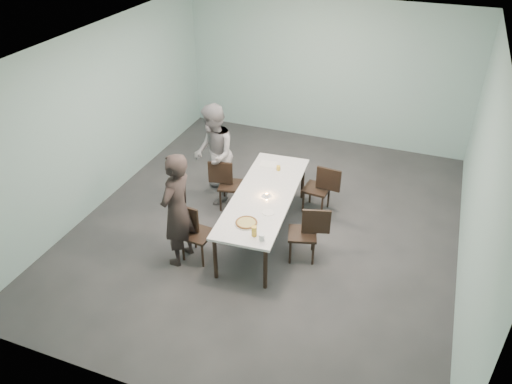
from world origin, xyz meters
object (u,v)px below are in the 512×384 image
(chair_near_left, at_px, (193,229))
(side_plate, at_px, (268,213))
(pizza, at_px, (246,223))
(tealight, at_px, (267,195))
(chair_far_left, at_px, (227,182))
(diner_far, at_px, (214,154))
(table, at_px, (264,197))
(chair_far_right, at_px, (322,186))
(beer_glass, at_px, (254,231))
(chair_near_right, at_px, (308,230))
(water_tumbler, at_px, (262,237))
(diner_near, at_px, (177,210))
(amber_tumbler, at_px, (278,168))

(chair_near_left, bearing_deg, side_plate, 29.20)
(pizza, xyz_separation_m, tealight, (0.02, 0.78, 0.00))
(chair_far_left, height_order, diner_far, diner_far)
(table, xyz_separation_m, chair_far_right, (0.69, 0.94, -0.19))
(diner_far, xyz_separation_m, beer_glass, (1.40, -1.71, -0.07))
(chair_near_right, bearing_deg, chair_near_left, 3.41)
(chair_near_left, distance_m, water_tumbler, 1.21)
(diner_far, relative_size, beer_glass, 11.88)
(chair_far_right, distance_m, diner_near, 2.61)
(amber_tumbler, bearing_deg, water_tumbler, -78.21)
(pizza, xyz_separation_m, amber_tumbler, (-0.06, 1.61, 0.02))
(table, distance_m, diner_far, 1.37)
(diner_near, xyz_separation_m, diner_far, (-0.22, 1.72, -0.01))
(pizza, distance_m, side_plate, 0.42)
(chair_near_right, distance_m, tealight, 0.87)
(chair_far_left, xyz_separation_m, water_tumbler, (1.22, -1.60, 0.29))
(table, height_order, chair_far_right, chair_far_right)
(chair_near_left, relative_size, side_plate, 4.83)
(amber_tumbler, bearing_deg, chair_near_left, -114.20)
(chair_near_right, bearing_deg, diner_near, 5.86)
(chair_near_right, bearing_deg, table, -38.28)
(chair_near_left, relative_size, water_tumbler, 9.67)
(side_plate, bearing_deg, diner_near, -153.14)
(table, height_order, diner_near, diner_near)
(chair_far_right, distance_m, side_plate, 1.49)
(chair_far_right, relative_size, amber_tumbler, 10.88)
(side_plate, distance_m, tealight, 0.45)
(diner_near, height_order, pizza, diner_near)
(chair_far_left, relative_size, diner_far, 0.49)
(chair_near_right, xyz_separation_m, side_plate, (-0.59, -0.12, 0.25))
(chair_near_right, bearing_deg, water_tumbler, 42.51)
(diner_far, distance_m, pizza, 1.92)
(chair_far_left, bearing_deg, diner_far, 140.04)
(side_plate, distance_m, amber_tumbler, 1.27)
(chair_far_left, bearing_deg, side_plate, -53.90)
(chair_near_right, bearing_deg, tealight, -37.65)
(amber_tumbler, bearing_deg, chair_near_right, -52.88)
(diner_far, bearing_deg, chair_far_left, 34.03)
(beer_glass, distance_m, tealight, 1.02)
(chair_far_left, relative_size, amber_tumbler, 10.88)
(chair_far_left, xyz_separation_m, side_plate, (1.09, -0.97, 0.25))
(chair_near_left, height_order, amber_tumbler, chair_near_left)
(diner_far, bearing_deg, diner_near, -21.09)
(amber_tumbler, bearing_deg, table, -87.55)
(pizza, height_order, amber_tumbler, amber_tumbler)
(water_tumbler, distance_m, tealight, 1.10)
(table, xyz_separation_m, tealight, (0.05, -0.03, 0.08))
(beer_glass, distance_m, water_tumbler, 0.14)
(diner_far, distance_m, amber_tumbler, 1.15)
(table, distance_m, chair_near_right, 0.90)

